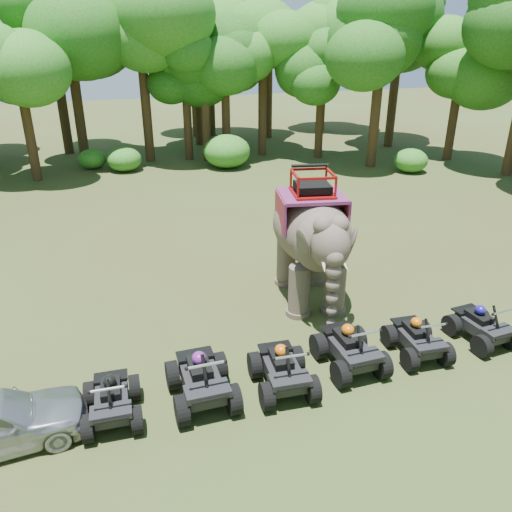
# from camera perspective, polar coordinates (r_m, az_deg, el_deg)

# --- Properties ---
(ground) EXTENTS (110.00, 110.00, 0.00)m
(ground) POSITION_cam_1_polar(r_m,az_deg,el_deg) (13.22, 1.74, -9.57)
(ground) COLOR #47381E
(ground) RESTS_ON ground
(elephant) EXTENTS (2.98, 5.00, 3.93)m
(elephant) POSITION_cam_1_polar(r_m,az_deg,el_deg) (14.47, 6.29, 2.21)
(elephant) COLOR brown
(elephant) RESTS_ON ground
(atv_0) EXTENTS (1.28, 1.68, 1.18)m
(atv_0) POSITION_cam_1_polar(r_m,az_deg,el_deg) (10.95, -16.25, -15.00)
(atv_0) COLOR black
(atv_0) RESTS_ON ground
(atv_1) EXTENTS (1.39, 1.88, 1.37)m
(atv_1) POSITION_cam_1_polar(r_m,az_deg,el_deg) (11.00, -6.28, -13.19)
(atv_1) COLOR black
(atv_1) RESTS_ON ground
(atv_2) EXTENTS (1.43, 1.85, 1.28)m
(atv_2) POSITION_cam_1_polar(r_m,az_deg,el_deg) (11.28, 3.08, -12.25)
(atv_2) COLOR black
(atv_2) RESTS_ON ground
(atv_3) EXTENTS (1.32, 1.80, 1.33)m
(atv_3) POSITION_cam_1_polar(r_m,az_deg,el_deg) (12.11, 10.72, -9.76)
(atv_3) COLOR black
(atv_3) RESTS_ON ground
(atv_4) EXTENTS (1.32, 1.71, 1.19)m
(atv_4) POSITION_cam_1_polar(r_m,az_deg,el_deg) (12.97, 18.02, -8.48)
(atv_4) COLOR black
(atv_4) RESTS_ON ground
(atv_5) EXTENTS (1.26, 1.67, 1.19)m
(atv_5) POSITION_cam_1_polar(r_m,az_deg,el_deg) (14.11, 24.49, -6.78)
(atv_5) COLOR black
(atv_5) RESTS_ON ground
(tree_0) EXTENTS (6.45, 6.45, 9.22)m
(tree_0) POSITION_cam_1_polar(r_m,az_deg,el_deg) (32.01, -12.68, 18.67)
(tree_0) COLOR #195114
(tree_0) RESTS_ON ground
(tree_1) EXTENTS (4.95, 4.95, 7.07)m
(tree_1) POSITION_cam_1_polar(r_m,az_deg,el_deg) (31.59, -5.81, 17.07)
(tree_1) COLOR #195114
(tree_1) RESTS_ON ground
(tree_2) EXTENTS (5.61, 5.61, 8.02)m
(tree_2) POSITION_cam_1_polar(r_m,az_deg,el_deg) (33.04, 0.75, 18.32)
(tree_2) COLOR #195114
(tree_2) RESTS_ON ground
(tree_3) EXTENTS (4.82, 4.82, 6.88)m
(tree_3) POSITION_cam_1_polar(r_m,az_deg,el_deg) (32.63, 7.39, 17.05)
(tree_3) COLOR #195114
(tree_3) RESTS_ON ground
(tree_4) EXTENTS (6.38, 6.38, 9.11)m
(tree_4) POSITION_cam_1_polar(r_m,az_deg,el_deg) (30.62, 13.75, 18.25)
(tree_4) COLOR #195114
(tree_4) RESTS_ON ground
(tree_5) EXTENTS (5.41, 5.41, 7.73)m
(tree_5) POSITION_cam_1_polar(r_m,az_deg,el_deg) (33.98, 21.95, 16.60)
(tree_5) COLOR #195114
(tree_5) RESTS_ON ground
(tree_32) EXTENTS (4.96, 4.96, 7.08)m
(tree_32) POSITION_cam_1_polar(r_m,az_deg,el_deg) (29.41, -24.82, 14.58)
(tree_32) COLOR #195114
(tree_32) RESTS_ON ground
(tree_33) EXTENTS (6.95, 6.95, 9.92)m
(tree_33) POSITION_cam_1_polar(r_m,az_deg,el_deg) (33.13, -20.10, 18.63)
(tree_33) COLOR #195114
(tree_33) RESTS_ON ground
(tree_34) EXTENTS (5.21, 5.21, 7.44)m
(tree_34) POSITION_cam_1_polar(r_m,az_deg,el_deg) (36.54, -6.72, 18.27)
(tree_34) COLOR #195114
(tree_34) RESTS_ON ground
(tree_35) EXTENTS (7.19, 7.19, 10.27)m
(tree_35) POSITION_cam_1_polar(r_m,az_deg,el_deg) (35.64, -21.77, 18.97)
(tree_35) COLOR #195114
(tree_35) RESTS_ON ground
(tree_36) EXTENTS (4.95, 4.95, 7.07)m
(tree_36) POSITION_cam_1_polar(r_m,az_deg,el_deg) (32.05, -7.95, 17.07)
(tree_36) COLOR #195114
(tree_36) RESTS_ON ground
(tree_38) EXTENTS (7.64, 7.64, 10.92)m
(tree_38) POSITION_cam_1_polar(r_m,az_deg,el_deg) (39.99, -5.38, 21.30)
(tree_38) COLOR #195114
(tree_38) RESTS_ON ground
(tree_39) EXTENTS (6.97, 6.97, 9.95)m
(tree_39) POSITION_cam_1_polar(r_m,az_deg,el_deg) (36.83, 15.69, 19.60)
(tree_39) COLOR #195114
(tree_39) RESTS_ON ground
(tree_44) EXTENTS (6.67, 6.67, 9.53)m
(tree_44) POSITION_cam_1_polar(r_m,az_deg,el_deg) (39.78, -7.13, 20.22)
(tree_44) COLOR #195114
(tree_44) RESTS_ON ground
(tree_45) EXTENTS (5.74, 5.74, 8.20)m
(tree_45) POSITION_cam_1_polar(r_m,az_deg,el_deg) (39.04, 1.47, 19.33)
(tree_45) COLOR #195114
(tree_45) RESTS_ON ground
(tree_48) EXTENTS (6.73, 6.73, 9.62)m
(tree_48) POSITION_cam_1_polar(r_m,az_deg,el_deg) (42.77, 7.73, 20.50)
(tree_48) COLOR #195114
(tree_48) RESTS_ON ground
(tree_49) EXTENTS (5.13, 5.13, 7.34)m
(tree_49) POSITION_cam_1_polar(r_m,az_deg,el_deg) (32.02, -3.50, 17.48)
(tree_49) COLOR #195114
(tree_49) RESTS_ON ground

